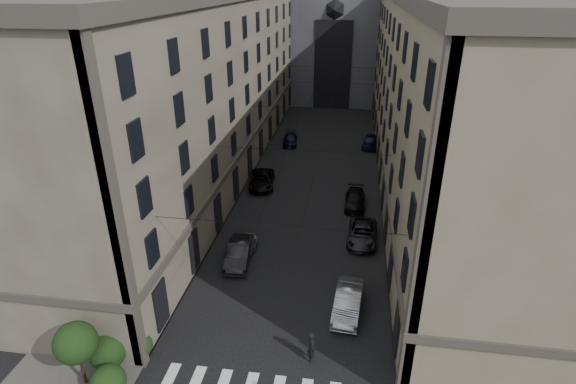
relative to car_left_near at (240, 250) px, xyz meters
The scene contains 15 objects.
sidewalk_left 19.57m from the car_left_near, 108.79° to the left, with size 7.00×80.00×0.15m, color #383533.
sidewalk_right 23.65m from the car_left_near, 51.55° to the left, with size 7.00×80.00×0.15m, color #383533.
building_left 22.41m from the car_left_near, 116.53° to the left, with size 13.60×60.60×18.85m.
building_right 26.98m from the car_left_near, 46.38° to the left, with size 13.60×60.60×18.85m.
shrub_cluster 13.32m from the car_left_near, 109.91° to the right, with size 3.90×4.40×3.90m.
tram_wires 19.73m from the car_left_near, 76.97° to the left, with size 14.00×60.00×0.43m.
car_left_near is the anchor object (origin of this frame).
car_left_midnear 0.42m from the car_left_near, 90.00° to the right, with size 1.65×4.73×1.56m, color black.
car_left_midfar 13.59m from the car_left_near, 94.41° to the left, with size 2.44×5.28×1.47m, color black.
car_left_far 27.14m from the car_left_near, 90.00° to the left, with size 1.78×4.37×1.27m, color black.
car_right_near 9.78m from the car_left_near, 30.82° to the right, with size 1.66×4.76×1.57m, color gray.
car_right_midnear 10.16m from the car_left_near, 23.25° to the left, with size 2.33×5.05×1.40m, color black.
car_right_midfar 13.48m from the car_left_near, 49.96° to the left, with size 1.89×4.66×1.35m, color black.
car_right_far 29.44m from the car_left_near, 69.31° to the left, with size 1.81×4.51×1.54m, color black.
pedestrian 11.50m from the car_left_near, 55.64° to the right, with size 0.72×0.47×1.97m, color black.
Camera 1 is at (3.75, -11.07, 19.67)m, focal length 28.00 mm.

